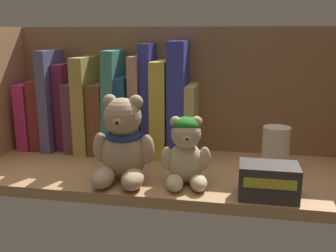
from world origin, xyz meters
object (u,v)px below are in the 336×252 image
(small_product_box, at_px, (268,181))
(book_11, at_px, (163,107))
(book_8, at_px, (128,114))
(teddy_bear_smaller, at_px, (186,153))
(book_0, at_px, (34,114))
(book_2, at_px, (57,99))
(book_6, at_px, (104,116))
(book_13, at_px, (193,119))
(book_7, at_px, (117,101))
(book_9, at_px, (139,104))
(teddy_bear_larger, at_px, (123,145))
(book_3, at_px, (67,106))
(book_10, at_px, (150,99))
(book_5, at_px, (90,103))
(book_12, at_px, (179,98))
(book_1, at_px, (46,113))
(book_4, at_px, (79,115))
(pillar_candle, at_px, (276,149))

(small_product_box, bearing_deg, book_11, 135.45)
(book_8, bearing_deg, teddy_bear_smaller, -48.78)
(book_0, xyz_separation_m, book_2, (0.06, 0.00, 0.04))
(book_6, bearing_deg, book_13, -0.00)
(book_8, xyz_separation_m, book_11, (0.08, 0.00, 0.02))
(book_6, xyz_separation_m, book_7, (0.03, -0.00, 0.04))
(book_9, height_order, book_13, book_9)
(book_7, xyz_separation_m, teddy_bear_larger, (0.07, -0.19, -0.05))
(book_3, bearing_deg, book_13, 0.00)
(book_0, relative_size, teddy_bear_larger, 0.96)
(teddy_bear_smaller, bearing_deg, teddy_bear_larger, -177.74)
(book_13, bearing_deg, teddy_bear_larger, -119.18)
(book_7, relative_size, book_10, 0.94)
(book_0, distance_m, book_3, 0.09)
(book_2, distance_m, book_6, 0.12)
(book_5, height_order, book_12, book_12)
(book_3, bearing_deg, book_7, 0.00)
(book_9, height_order, small_product_box, book_9)
(book_3, bearing_deg, teddy_bear_larger, -44.00)
(book_1, height_order, book_8, book_8)
(book_4, bearing_deg, pillar_candle, -9.80)
(book_1, distance_m, book_6, 0.15)
(book_1, height_order, book_6, book_1)
(book_7, relative_size, book_9, 1.06)
(book_13, bearing_deg, teddy_bear_smaller, -86.56)
(book_0, xyz_separation_m, book_8, (0.24, 0.00, 0.01))
(book_2, xyz_separation_m, book_10, (0.22, -0.00, 0.01))
(book_5, distance_m, book_8, 0.09)
(book_7, height_order, book_8, book_7)
(book_12, relative_size, teddy_bear_larger, 1.57)
(book_1, bearing_deg, book_4, 0.00)
(teddy_bear_smaller, bearing_deg, book_12, 102.82)
(book_3, bearing_deg, book_6, 0.00)
(book_0, distance_m, book_7, 0.21)
(book_11, xyz_separation_m, book_13, (0.07, -0.00, -0.02))
(book_3, relative_size, book_7, 0.86)
(book_7, relative_size, teddy_bear_larger, 1.45)
(book_2, bearing_deg, book_5, 0.00)
(book_5, xyz_separation_m, book_7, (0.06, -0.00, 0.01))
(book_4, distance_m, small_product_box, 0.47)
(book_4, height_order, book_7, book_7)
(book_2, bearing_deg, book_7, -0.00)
(book_10, bearing_deg, book_5, 180.00)
(book_5, relative_size, book_9, 0.99)
(book_0, height_order, book_2, book_2)
(book_4, xyz_separation_m, book_7, (0.09, -0.00, 0.04))
(book_6, bearing_deg, book_9, -0.00)
(book_1, xyz_separation_m, book_3, (0.06, 0.00, 0.02))
(book_5, bearing_deg, book_1, -180.00)
(pillar_candle, bearing_deg, book_13, 156.27)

